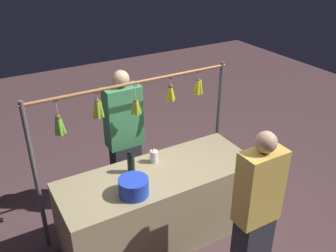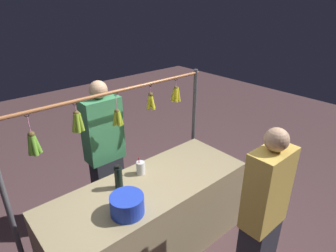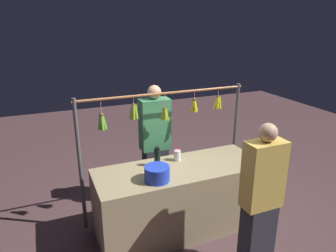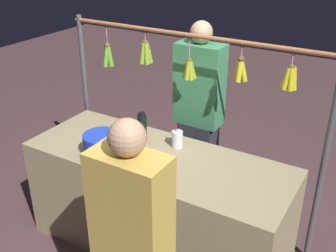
# 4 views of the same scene
# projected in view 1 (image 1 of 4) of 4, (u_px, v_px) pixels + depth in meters

# --- Properties ---
(ground_plane) EXTENTS (12.00, 12.00, 0.00)m
(ground_plane) POSITION_uv_depth(u_px,v_px,m) (160.00, 236.00, 3.96)
(ground_plane) COLOR #4F3638
(market_counter) EXTENTS (1.96, 0.74, 0.82)m
(market_counter) POSITION_uv_depth(u_px,v_px,m) (159.00, 206.00, 3.77)
(market_counter) COLOR tan
(market_counter) RESTS_ON ground
(display_rack) EXTENTS (2.17, 0.12, 1.63)m
(display_rack) POSITION_uv_depth(u_px,v_px,m) (135.00, 122.00, 3.77)
(display_rack) COLOR #4C4C51
(display_rack) RESTS_ON ground
(water_bottle) EXTENTS (0.07, 0.07, 0.24)m
(water_bottle) POSITION_uv_depth(u_px,v_px,m) (131.00, 162.00, 3.54)
(water_bottle) COLOR black
(water_bottle) RESTS_ON market_counter
(blue_bucket) EXTENTS (0.27, 0.27, 0.16)m
(blue_bucket) POSITION_uv_depth(u_px,v_px,m) (134.00, 187.00, 3.25)
(blue_bucket) COLOR blue
(blue_bucket) RESTS_ON market_counter
(drink_cup) EXTENTS (0.08, 0.08, 0.19)m
(drink_cup) POSITION_uv_depth(u_px,v_px,m) (154.00, 156.00, 3.73)
(drink_cup) COLOR silver
(drink_cup) RESTS_ON market_counter
(vendor_person) EXTENTS (0.39, 0.21, 1.65)m
(vendor_person) POSITION_uv_depth(u_px,v_px,m) (125.00, 142.00, 4.12)
(vendor_person) COLOR #2D2D38
(vendor_person) RESTS_ON ground
(customer_person) EXTENTS (0.37, 0.20, 1.58)m
(customer_person) POSITION_uv_depth(u_px,v_px,m) (256.00, 216.00, 3.10)
(customer_person) COLOR #2D2D38
(customer_person) RESTS_ON ground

